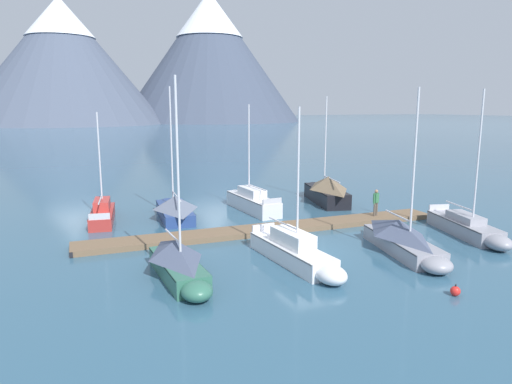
{
  "coord_description": "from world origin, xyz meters",
  "views": [
    {
      "loc": [
        -11.71,
        -19.1,
        7.11
      ],
      "look_at": [
        0.0,
        6.0,
        2.0
      ],
      "focal_mm": 32.36,
      "sensor_mm": 36.0,
      "label": 1
    }
  ],
  "objects_px": {
    "sailboat_nearest_berth": "(103,212)",
    "sailboat_outer_slip": "(403,238)",
    "mooring_buoy_channel_marker": "(455,291)",
    "sailboat_mid_dock_starboard": "(296,252)",
    "sailboat_second_berth": "(179,262)",
    "sailboat_mid_dock_port": "(174,207)",
    "sailboat_far_berth": "(250,201)",
    "sailboat_last_slip": "(469,228)",
    "person_on_dock": "(376,201)",
    "sailboat_end_of_dock": "(325,190)"
  },
  "relations": [
    {
      "from": "sailboat_last_slip",
      "to": "mooring_buoy_channel_marker",
      "type": "distance_m",
      "value": 9.19
    },
    {
      "from": "sailboat_far_berth",
      "to": "sailboat_outer_slip",
      "type": "distance_m",
      "value": 12.38
    },
    {
      "from": "sailboat_end_of_dock",
      "to": "person_on_dock",
      "type": "xyz_separation_m",
      "value": [
        -0.28,
        -6.16,
        0.29
      ]
    },
    {
      "from": "sailboat_end_of_dock",
      "to": "person_on_dock",
      "type": "relative_size",
      "value": 4.68
    },
    {
      "from": "sailboat_far_berth",
      "to": "sailboat_mid_dock_port",
      "type": "bearing_deg",
      "value": 179.68
    },
    {
      "from": "sailboat_mid_dock_port",
      "to": "mooring_buoy_channel_marker",
      "type": "distance_m",
      "value": 18.17
    },
    {
      "from": "sailboat_nearest_berth",
      "to": "sailboat_outer_slip",
      "type": "distance_m",
      "value": 18.27
    },
    {
      "from": "sailboat_mid_dock_port",
      "to": "sailboat_mid_dock_starboard",
      "type": "bearing_deg",
      "value": -76.94
    },
    {
      "from": "sailboat_mid_dock_starboard",
      "to": "mooring_buoy_channel_marker",
      "type": "distance_m",
      "value": 6.8
    },
    {
      "from": "sailboat_far_berth",
      "to": "person_on_dock",
      "type": "height_order",
      "value": "sailboat_far_berth"
    },
    {
      "from": "sailboat_second_berth",
      "to": "person_on_dock",
      "type": "xyz_separation_m",
      "value": [
        14.15,
        4.68,
        0.5
      ]
    },
    {
      "from": "sailboat_mid_dock_port",
      "to": "sailboat_mid_dock_starboard",
      "type": "relative_size",
      "value": 1.18
    },
    {
      "from": "sailboat_far_berth",
      "to": "mooring_buoy_channel_marker",
      "type": "bearing_deg",
      "value": -86.87
    },
    {
      "from": "sailboat_outer_slip",
      "to": "mooring_buoy_channel_marker",
      "type": "bearing_deg",
      "value": -111.06
    },
    {
      "from": "sailboat_second_berth",
      "to": "sailboat_outer_slip",
      "type": "relative_size",
      "value": 1.04
    },
    {
      "from": "sailboat_second_berth",
      "to": "sailboat_mid_dock_starboard",
      "type": "distance_m",
      "value": 5.38
    },
    {
      "from": "sailboat_mid_dock_port",
      "to": "sailboat_last_slip",
      "type": "xyz_separation_m",
      "value": [
        13.63,
        -11.37,
        -0.2
      ]
    },
    {
      "from": "sailboat_last_slip",
      "to": "person_on_dock",
      "type": "xyz_separation_m",
      "value": [
        -2.21,
        5.22,
        0.74
      ]
    },
    {
      "from": "sailboat_second_berth",
      "to": "sailboat_mid_dock_starboard",
      "type": "height_order",
      "value": "sailboat_second_berth"
    },
    {
      "from": "sailboat_second_berth",
      "to": "sailboat_far_berth",
      "type": "distance_m",
      "value": 13.54
    },
    {
      "from": "sailboat_second_berth",
      "to": "sailboat_outer_slip",
      "type": "bearing_deg",
      "value": -6.51
    },
    {
      "from": "person_on_dock",
      "to": "mooring_buoy_channel_marker",
      "type": "xyz_separation_m",
      "value": [
        -5.04,
        -10.86,
        -1.07
      ]
    },
    {
      "from": "sailboat_mid_dock_starboard",
      "to": "sailboat_last_slip",
      "type": "distance_m",
      "value": 11.0
    },
    {
      "from": "sailboat_far_berth",
      "to": "sailboat_end_of_dock",
      "type": "xyz_separation_m",
      "value": [
        6.25,
        0.04,
        0.31
      ]
    },
    {
      "from": "sailboat_end_of_dock",
      "to": "sailboat_last_slip",
      "type": "height_order",
      "value": "sailboat_last_slip"
    },
    {
      "from": "sailboat_far_berth",
      "to": "sailboat_mid_dock_starboard",
      "type": "bearing_deg",
      "value": -104.0
    },
    {
      "from": "sailboat_outer_slip",
      "to": "sailboat_last_slip",
      "type": "bearing_deg",
      "value": 7.57
    },
    {
      "from": "person_on_dock",
      "to": "mooring_buoy_channel_marker",
      "type": "relative_size",
      "value": 3.67
    },
    {
      "from": "sailboat_second_berth",
      "to": "sailboat_far_berth",
      "type": "xyz_separation_m",
      "value": [
        8.18,
        10.8,
        -0.1
      ]
    },
    {
      "from": "sailboat_mid_dock_starboard",
      "to": "mooring_buoy_channel_marker",
      "type": "xyz_separation_m",
      "value": [
        3.75,
        -5.66,
        -0.39
      ]
    },
    {
      "from": "sailboat_last_slip",
      "to": "sailboat_second_berth",
      "type": "bearing_deg",
      "value": 178.1
    },
    {
      "from": "sailboat_far_berth",
      "to": "sailboat_last_slip",
      "type": "distance_m",
      "value": 13.98
    },
    {
      "from": "person_on_dock",
      "to": "sailboat_nearest_berth",
      "type": "bearing_deg",
      "value": 155.1
    },
    {
      "from": "sailboat_nearest_berth",
      "to": "sailboat_outer_slip",
      "type": "relative_size",
      "value": 0.85
    },
    {
      "from": "sailboat_far_berth",
      "to": "person_on_dock",
      "type": "distance_m",
      "value": 8.57
    },
    {
      "from": "sailboat_second_berth",
      "to": "sailboat_nearest_berth",
      "type": "bearing_deg",
      "value": 97.57
    },
    {
      "from": "sailboat_nearest_berth",
      "to": "sailboat_far_berth",
      "type": "xyz_separation_m",
      "value": [
        9.77,
        -1.19,
        0.11
      ]
    },
    {
      "from": "sailboat_second_berth",
      "to": "sailboat_mid_dock_port",
      "type": "bearing_deg",
      "value": 75.88
    },
    {
      "from": "person_on_dock",
      "to": "sailboat_far_berth",
      "type": "bearing_deg",
      "value": 134.3
    },
    {
      "from": "sailboat_end_of_dock",
      "to": "person_on_dock",
      "type": "height_order",
      "value": "sailboat_end_of_dock"
    },
    {
      "from": "sailboat_far_berth",
      "to": "mooring_buoy_channel_marker",
      "type": "xyz_separation_m",
      "value": [
        0.93,
        -16.97,
        -0.46
      ]
    },
    {
      "from": "sailboat_mid_dock_port",
      "to": "sailboat_end_of_dock",
      "type": "relative_size",
      "value": 1.06
    },
    {
      "from": "sailboat_second_berth",
      "to": "sailboat_last_slip",
      "type": "distance_m",
      "value": 16.37
    },
    {
      "from": "sailboat_nearest_berth",
      "to": "sailboat_last_slip",
      "type": "distance_m",
      "value": 21.89
    },
    {
      "from": "mooring_buoy_channel_marker",
      "to": "sailboat_mid_dock_starboard",
      "type": "bearing_deg",
      "value": 123.53
    },
    {
      "from": "sailboat_nearest_berth",
      "to": "person_on_dock",
      "type": "relative_size",
      "value": 4.03
    },
    {
      "from": "sailboat_far_berth",
      "to": "sailboat_last_slip",
      "type": "bearing_deg",
      "value": -54.2
    },
    {
      "from": "sailboat_far_berth",
      "to": "person_on_dock",
      "type": "relative_size",
      "value": 4.32
    },
    {
      "from": "sailboat_mid_dock_port",
      "to": "sailboat_end_of_dock",
      "type": "bearing_deg",
      "value": 0.05
    },
    {
      "from": "sailboat_end_of_dock",
      "to": "sailboat_last_slip",
      "type": "relative_size",
      "value": 0.98
    }
  ]
}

